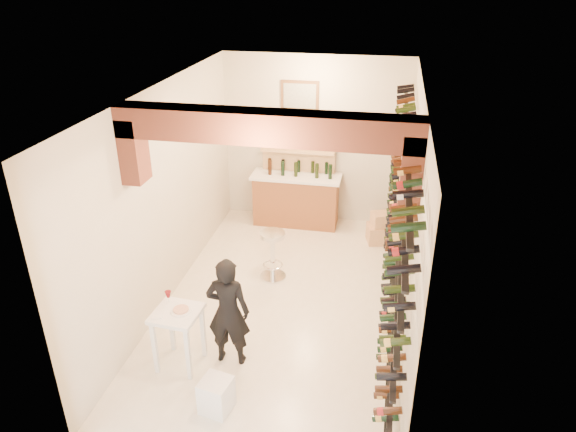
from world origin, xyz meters
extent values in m
plane|color=#EDE5CC|center=(0.00, 0.00, 0.00)|extent=(6.00, 6.00, 0.00)
cube|color=beige|center=(0.00, 3.00, 1.60)|extent=(3.50, 0.02, 3.20)
cube|color=beige|center=(0.00, -3.00, 1.60)|extent=(3.50, 0.02, 3.20)
cube|color=beige|center=(-1.75, 0.00, 1.60)|extent=(0.02, 6.00, 3.20)
cube|color=beige|center=(1.75, 0.00, 1.60)|extent=(0.02, 6.00, 3.20)
cube|color=brown|center=(0.00, 0.00, 3.20)|extent=(3.50, 6.00, 0.02)
cube|color=#9B4C36|center=(0.00, -1.00, 3.02)|extent=(3.50, 0.35, 0.36)
cube|color=#9B4C36|center=(-1.63, -1.00, 2.65)|extent=(0.24, 0.35, 0.80)
cube|color=#9B4C36|center=(1.63, -1.00, 2.65)|extent=(0.24, 0.35, 0.80)
cube|color=black|center=(1.59, 0.00, 0.25)|extent=(0.06, 5.70, 0.03)
cube|color=black|center=(1.59, 0.00, 0.65)|extent=(0.06, 5.70, 0.03)
cube|color=black|center=(1.59, 0.00, 1.05)|extent=(0.06, 5.70, 0.03)
cube|color=black|center=(1.59, 0.00, 1.45)|extent=(0.06, 5.70, 0.03)
cube|color=black|center=(1.59, 0.00, 1.85)|extent=(0.06, 5.70, 0.03)
cube|color=black|center=(1.59, 0.00, 2.25)|extent=(0.06, 5.70, 0.03)
cube|color=black|center=(1.59, 0.00, 2.65)|extent=(0.06, 5.70, 0.03)
cube|color=brown|center=(-0.30, 2.65, 0.48)|extent=(1.60, 0.55, 0.96)
cube|color=white|center=(-0.30, 2.65, 0.98)|extent=(1.70, 0.62, 0.05)
cube|color=#DBAF7B|center=(-0.30, 2.92, 1.00)|extent=(1.40, 0.10, 2.00)
cube|color=#DBAF7B|center=(-0.30, 2.82, 0.45)|extent=(1.40, 0.28, 0.04)
cube|color=#DBAF7B|center=(-0.30, 2.82, 0.95)|extent=(1.40, 0.28, 0.04)
cube|color=#DBAF7B|center=(-0.30, 2.82, 1.45)|extent=(1.40, 0.28, 0.04)
cube|color=#DBAF7B|center=(-0.30, 2.82, 1.95)|extent=(1.40, 0.28, 0.04)
cube|color=brown|center=(-0.30, 2.97, 2.45)|extent=(0.70, 0.04, 0.55)
cube|color=#99998C|center=(-0.30, 2.94, 2.45)|extent=(0.60, 0.01, 0.45)
cube|color=white|center=(-1.02, -1.61, 0.78)|extent=(0.60, 0.60, 0.05)
cube|color=white|center=(-1.27, -1.81, 0.38)|extent=(0.05, 0.05, 0.75)
cube|color=white|center=(-0.82, -1.85, 0.38)|extent=(0.05, 0.05, 0.75)
cube|color=white|center=(-1.23, -1.37, 0.38)|extent=(0.05, 0.05, 0.75)
cube|color=white|center=(-0.78, -1.40, 0.38)|extent=(0.05, 0.05, 0.75)
cylinder|color=white|center=(-0.97, -1.59, 0.81)|extent=(0.26, 0.26, 0.02)
cylinder|color=#BF7266|center=(-0.97, -1.59, 0.83)|extent=(0.19, 0.19, 0.02)
cube|color=white|center=(-1.22, -1.74, 0.81)|extent=(0.16, 0.16, 0.02)
cylinder|color=white|center=(-1.18, -1.45, 0.81)|extent=(0.07, 0.07, 0.00)
cylinder|color=white|center=(-1.18, -1.45, 0.86)|extent=(0.01, 0.01, 0.10)
cone|color=#5A070D|center=(-1.18, -1.45, 0.93)|extent=(0.08, 0.08, 0.09)
cube|color=white|center=(-0.34, -2.26, 0.21)|extent=(0.39, 0.39, 0.42)
imported|color=black|center=(-0.42, -1.41, 0.75)|extent=(0.56, 0.38, 1.51)
cylinder|color=silver|center=(-0.31, 0.63, 0.02)|extent=(0.43, 0.43, 0.03)
cylinder|color=silver|center=(-0.31, 0.63, 0.39)|extent=(0.09, 0.09, 0.74)
cylinder|color=silver|center=(-0.31, 0.63, 0.79)|extent=(0.40, 0.40, 0.07)
torus|color=silver|center=(-0.31, 0.63, 0.23)|extent=(0.32, 0.32, 0.03)
cube|color=tan|center=(1.40, 2.20, 0.17)|extent=(0.63, 0.51, 0.33)
cube|color=tan|center=(1.40, 2.20, 0.46)|extent=(0.51, 0.43, 0.25)
camera|label=1|loc=(1.34, -6.57, 4.70)|focal=33.02mm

